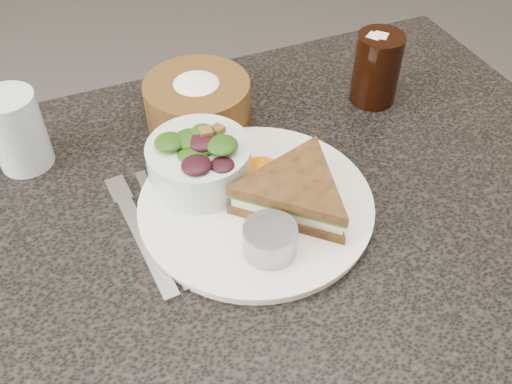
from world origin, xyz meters
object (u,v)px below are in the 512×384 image
(bread_basket, at_px, (197,95))
(dressing_ramekin, at_px, (270,240))
(sandwich, at_px, (296,192))
(dining_table, at_px, (257,354))
(dinner_plate, at_px, (256,205))
(cola_glass, at_px, (377,65))
(salad_bowl, at_px, (199,157))
(water_glass, at_px, (17,131))

(bread_basket, bearing_deg, dressing_ramekin, -91.78)
(sandwich, bearing_deg, dressing_ramekin, -94.52)
(dining_table, distance_m, dinner_plate, 0.38)
(sandwich, relative_size, cola_glass, 1.42)
(dining_table, distance_m, sandwich, 0.41)
(salad_bowl, distance_m, dressing_ramekin, 0.15)
(dining_table, bearing_deg, bread_basket, 92.49)
(bread_basket, distance_m, water_glass, 0.25)
(water_glass, bearing_deg, sandwich, -37.45)
(dining_table, distance_m, salad_bowl, 0.44)
(dining_table, relative_size, water_glass, 8.98)
(sandwich, bearing_deg, salad_bowl, 178.36)
(dining_table, xyz_separation_m, bread_basket, (-0.01, 0.21, 0.42))
(dressing_ramekin, bearing_deg, bread_basket, 88.22)
(dinner_plate, bearing_deg, salad_bowl, 127.33)
(dinner_plate, xyz_separation_m, water_glass, (-0.26, 0.21, 0.05))
(dinner_plate, distance_m, cola_glass, 0.31)
(bread_basket, relative_size, water_glass, 1.41)
(dining_table, bearing_deg, dressing_ramekin, -103.05)
(dressing_ramekin, height_order, water_glass, water_glass)
(dinner_plate, distance_m, dressing_ramekin, 0.09)
(dining_table, height_order, cola_glass, cola_glass)
(dining_table, xyz_separation_m, dressing_ramekin, (-0.02, -0.08, 0.41))
(sandwich, xyz_separation_m, dressing_ramekin, (-0.06, -0.06, -0.00))
(salad_bowl, bearing_deg, cola_glass, 14.84)
(sandwich, height_order, bread_basket, bread_basket)
(water_glass, bearing_deg, dressing_ramekin, -49.66)
(bread_basket, bearing_deg, water_glass, 179.78)
(dinner_plate, bearing_deg, dressing_ramekin, -101.53)
(dining_table, relative_size, cola_glass, 8.07)
(dining_table, xyz_separation_m, cola_glass, (0.26, 0.15, 0.44))
(salad_bowl, relative_size, water_glass, 1.22)
(dressing_ramekin, distance_m, bread_basket, 0.29)
(bread_basket, height_order, cola_glass, cola_glass)
(bread_basket, bearing_deg, dinner_plate, -87.91)
(dinner_plate, bearing_deg, cola_glass, 29.77)
(dining_table, relative_size, bread_basket, 6.35)
(dining_table, xyz_separation_m, dinner_plate, (-0.00, 0.00, 0.38))
(dinner_plate, bearing_deg, sandwich, -30.59)
(sandwich, height_order, dressing_ramekin, sandwich)
(dressing_ramekin, bearing_deg, sandwich, 42.65)
(dressing_ramekin, distance_m, cola_glass, 0.36)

